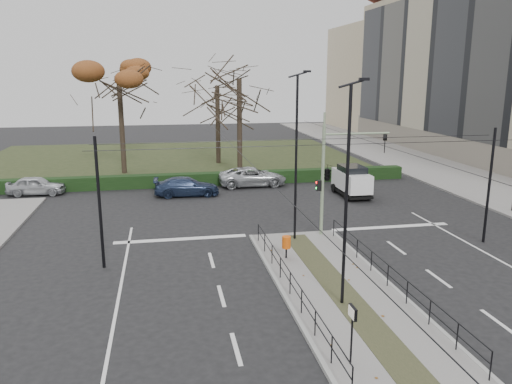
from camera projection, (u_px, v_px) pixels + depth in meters
ground at (319, 269)px, 22.54m from camera, size 140.00×140.00×0.00m
median_island at (338, 290)px, 20.13m from camera, size 4.40×15.00×0.14m
sidewalk_east at (432, 168)px, 46.81m from camera, size 8.00×90.00×0.14m
park at (171, 159)px, 52.07m from camera, size 38.00×26.00×0.10m
hedge at (174, 180)px, 39.14m from camera, size 38.00×1.00×1.00m
median_railing at (340, 270)px, 19.82m from camera, size 4.14×13.24×0.92m
catenary at (311, 187)px, 23.30m from camera, size 20.00×34.00×6.00m
traffic_light at (329, 172)px, 26.32m from camera, size 3.99×2.29×5.87m
litter_bin at (286, 243)px, 23.34m from camera, size 0.41×0.41×1.06m
info_panel at (352, 319)px, 14.54m from camera, size 0.11×0.48×1.86m
streetlamp_median_near at (347, 194)px, 17.88m from camera, size 0.69×0.14×8.32m
streetlamp_median_far at (296, 156)px, 25.27m from camera, size 0.72×0.15×8.64m
parked_car_first at (36, 186)px, 36.38m from camera, size 4.15×1.90×1.38m
parked_car_third at (187, 187)px, 36.12m from camera, size 4.72×2.04×1.35m
parked_car_fourth at (253, 177)px, 39.33m from camera, size 5.36×2.54×1.48m
white_van at (352, 180)px, 35.91m from camera, size 1.89×4.05×2.22m
rust_tree at (119, 74)px, 42.35m from camera, size 8.78×8.78×11.19m
bare_tree_center at (217, 91)px, 47.75m from camera, size 8.13×8.13×9.95m
bare_tree_near at (239, 86)px, 41.83m from camera, size 6.86×6.86×10.84m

